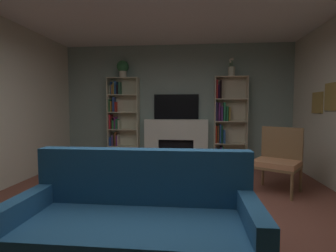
# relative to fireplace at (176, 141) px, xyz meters

# --- Properties ---
(ground_plane) EXTENTS (7.91, 7.91, 0.00)m
(ground_plane) POSITION_rel_fireplace_xyz_m (0.00, -3.20, -0.54)
(ground_plane) COLOR brown
(wall_back_accent) EXTENTS (5.37, 0.06, 2.76)m
(wall_back_accent) POSITION_rel_fireplace_xyz_m (0.00, 0.13, 0.84)
(wall_back_accent) COLOR gray
(wall_back_accent) RESTS_ON ground_plane
(fireplace) EXTENTS (1.57, 0.49, 1.04)m
(fireplace) POSITION_rel_fireplace_xyz_m (0.00, 0.00, 0.00)
(fireplace) COLOR white
(fireplace) RESTS_ON ground_plane
(tv) EXTENTS (1.03, 0.06, 0.57)m
(tv) POSITION_rel_fireplace_xyz_m (0.00, 0.07, 0.79)
(tv) COLOR black
(tv) RESTS_ON fireplace
(bookshelf_left) EXTENTS (0.72, 0.29, 2.00)m
(bookshelf_left) POSITION_rel_fireplace_xyz_m (-1.32, -0.00, 0.45)
(bookshelf_left) COLOR beige
(bookshelf_left) RESTS_ON ground_plane
(bookshelf_right) EXTENTS (0.72, 0.29, 2.00)m
(bookshelf_right) POSITION_rel_fireplace_xyz_m (1.14, -0.01, 0.43)
(bookshelf_right) COLOR beige
(bookshelf_right) RESTS_ON ground_plane
(potted_plant) EXTENTS (0.27, 0.27, 0.39)m
(potted_plant) POSITION_rel_fireplace_xyz_m (-1.23, -0.05, 1.69)
(potted_plant) COLOR beige
(potted_plant) RESTS_ON bookshelf_left
(vase_with_flowers) EXTENTS (0.16, 0.16, 0.41)m
(vase_with_flowers) POSITION_rel_fireplace_xyz_m (1.23, -0.05, 1.59)
(vase_with_flowers) COLOR beige
(vase_with_flowers) RESTS_ON bookshelf_right
(couch) EXTENTS (1.99, 0.89, 0.93)m
(couch) POSITION_rel_fireplace_xyz_m (-0.06, -3.98, -0.24)
(couch) COLOR #245784
(couch) RESTS_ON ground_plane
(armchair) EXTENTS (0.83, 0.81, 1.00)m
(armchair) POSITION_rel_fireplace_xyz_m (1.74, -1.84, -0.02)
(armchair) COLOR brown
(armchair) RESTS_ON ground_plane
(coffee_table) EXTENTS (0.87, 0.40, 0.43)m
(coffee_table) POSITION_rel_fireplace_xyz_m (-0.06, -3.24, -0.17)
(coffee_table) COLOR #927250
(coffee_table) RESTS_ON ground_plane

